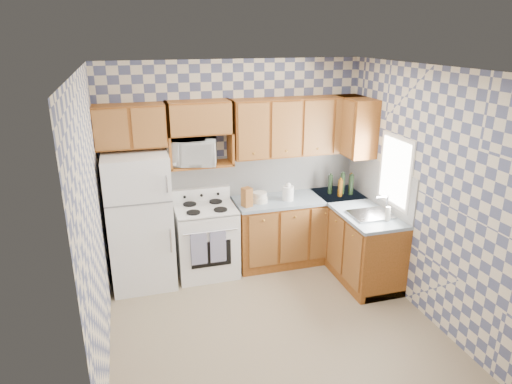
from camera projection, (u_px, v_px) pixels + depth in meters
floor at (271, 321)px, 5.03m from camera, size 3.40×3.40×0.00m
back_wall at (234, 165)px, 6.03m from camera, size 3.40×0.02×2.70m
right_wall at (418, 191)px, 5.03m from camera, size 0.02×3.20×2.70m
backsplash_back at (263, 173)px, 6.17m from camera, size 2.60×0.02×0.56m
backsplash_right at (378, 183)px, 5.80m from camera, size 0.02×1.60×0.56m
refrigerator at (140, 221)px, 5.54m from camera, size 0.75×0.70×1.68m
stove_body at (206, 241)px, 5.91m from camera, size 0.76×0.65×0.90m
cooktop at (205, 208)px, 5.76m from camera, size 0.76×0.65×0.02m
backguard at (201, 194)px, 5.97m from camera, size 0.76×0.08×0.17m
dish_towel_left at (199, 249)px, 5.53m from camera, size 0.20×0.02×0.41m
dish_towel_right at (218, 246)px, 5.59m from camera, size 0.20×0.02×0.41m
base_cabinets_back at (299, 230)px, 6.28m from camera, size 1.75×0.60×0.88m
base_cabinets_right at (354, 239)px, 5.97m from camera, size 0.60×1.60×0.88m
countertop_back at (300, 198)px, 6.12m from camera, size 1.77×0.63×0.04m
countertop_right at (356, 207)px, 5.82m from camera, size 0.63×1.60×0.04m
upper_cabinets_back at (298, 126)px, 5.93m from camera, size 1.75×0.33×0.74m
upper_cabinets_fridge at (130, 126)px, 5.33m from camera, size 0.82×0.33×0.50m
upper_cabinets_right at (354, 126)px, 5.95m from camera, size 0.33×0.70×0.74m
microwave_shelf at (201, 165)px, 5.73m from camera, size 0.80×0.33×0.03m
microwave at (193, 152)px, 5.64m from camera, size 0.66×0.52×0.32m
sink at (370, 215)px, 5.50m from camera, size 0.48×0.40×0.03m
window at (395, 171)px, 5.40m from camera, size 0.02×0.66×0.86m
bottle_0 at (342, 184)px, 6.19m from camera, size 0.06×0.06×0.29m
bottle_1 at (351, 185)px, 6.16m from camera, size 0.06×0.06×0.27m
bottle_2 at (351, 183)px, 6.27m from camera, size 0.06×0.06×0.25m
bottle_3 at (340, 188)px, 6.11m from camera, size 0.06×0.06×0.23m
bottle_4 at (330, 184)px, 6.21m from camera, size 0.06×0.06×0.26m
knife_block at (247, 197)px, 5.75m from camera, size 0.14×0.14×0.25m
electric_kettle at (288, 193)px, 5.97m from camera, size 0.15×0.15×0.19m
food_containers at (260, 197)px, 5.90m from camera, size 0.20×0.20×0.14m
soap_bottle at (388, 214)px, 5.32m from camera, size 0.06×0.06×0.17m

